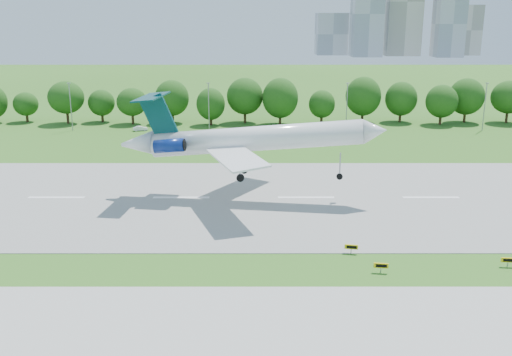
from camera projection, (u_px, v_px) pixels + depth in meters
name	position (u px, v px, depth m)	size (l,w,h in m)	color
ground	(324.00, 262.00, 67.06)	(600.00, 600.00, 0.00)	#2D5A17
runway	(306.00, 198.00, 91.12)	(400.00, 45.00, 0.08)	gray
taxiway	(348.00, 347.00, 49.71)	(400.00, 23.00, 0.08)	#ADADA8
tree_line	(286.00, 101.00, 153.98)	(288.40, 8.40, 10.40)	#382314
light_poles	(278.00, 106.00, 144.31)	(175.90, 0.25, 12.19)	gray
skyline	(397.00, 15.00, 435.02)	(127.00, 52.00, 80.00)	#B2B2B7
airliner	(243.00, 138.00, 88.74)	(41.99, 30.29, 13.26)	white
taxi_sign_left	(351.00, 247.00, 69.35)	(1.64, 0.49, 1.15)	gray
taxi_sign_centre	(508.00, 260.00, 65.64)	(1.60, 0.35, 1.12)	gray
taxi_sign_right	(381.00, 266.00, 64.08)	(1.66, 0.43, 1.16)	gray
service_vehicle_a	(140.00, 128.00, 145.65)	(1.27, 3.65, 1.20)	white
service_vehicle_b	(223.00, 132.00, 140.90)	(1.61, 3.99, 1.36)	silver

